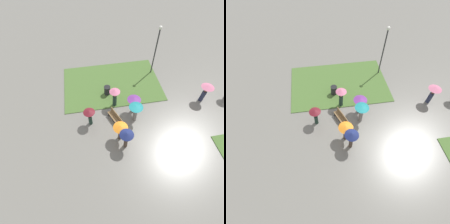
{
  "view_description": "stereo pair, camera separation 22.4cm",
  "coord_description": "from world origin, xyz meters",
  "views": [
    {
      "loc": [
        7.44,
        -2.92,
        12.36
      ],
      "look_at": [
        -1.31,
        -1.39,
        0.61
      ],
      "focal_mm": 28.0,
      "sensor_mm": 36.0,
      "label": 1
    },
    {
      "loc": [
        7.47,
        -2.7,
        12.36
      ],
      "look_at": [
        -1.31,
        -1.39,
        0.61
      ],
      "focal_mm": 28.0,
      "sensor_mm": 36.0,
      "label": 2
    }
  ],
  "objects": [
    {
      "name": "lone_walker_far_path",
      "position": [
        -1.74,
        7.07,
        1.32
      ],
      "size": [
        1.1,
        1.1,
        1.89
      ],
      "rotation": [
        0.0,
        0.0,
        5.33
      ],
      "color": "#282D47",
      "rests_on": "ground_plane"
    },
    {
      "name": "ground_plane",
      "position": [
        0.0,
        0.0,
        0.0
      ],
      "size": [
        90.0,
        90.0,
        0.0
      ],
      "primitive_type": "plane",
      "color": "slate"
    },
    {
      "name": "crowd_person_orange",
      "position": [
        0.87,
        -1.14,
        1.31
      ],
      "size": [
        1.11,
        1.11,
        1.72
      ],
      "rotation": [
        0.0,
        0.0,
        2.95
      ],
      "color": "#47382D",
      "rests_on": "ground_plane"
    },
    {
      "name": "crowd_person_teal",
      "position": [
        -0.62,
        0.4,
        1.44
      ],
      "size": [
        1.13,
        1.13,
        1.96
      ],
      "rotation": [
        0.0,
        0.0,
        5.32
      ],
      "color": "slate",
      "rests_on": "ground_plane"
    },
    {
      "name": "lawn_patch_near",
      "position": [
        -5.3,
        -0.7,
        0.03
      ],
      "size": [
        6.17,
        9.5,
        0.06
      ],
      "color": "#4C7033",
      "rests_on": "ground_plane"
    },
    {
      "name": "lamp_post",
      "position": [
        -6.32,
        3.69,
        3.16
      ],
      "size": [
        0.32,
        0.32,
        5.01
      ],
      "color": "#2D2D30",
      "rests_on": "ground_plane"
    },
    {
      "name": "crowd_person_navy",
      "position": [
        1.64,
        -0.86,
        1.47
      ],
      "size": [
        1.03,
        1.03,
        1.93
      ],
      "rotation": [
        0.0,
        0.0,
        3.07
      ],
      "color": "#47382D",
      "rests_on": "ground_plane"
    },
    {
      "name": "crowd_person_purple",
      "position": [
        -1.56,
        0.5,
        1.37
      ],
      "size": [
        1.13,
        1.13,
        1.78
      ],
      "rotation": [
        0.0,
        0.0,
        3.76
      ],
      "color": "slate",
      "rests_on": "ground_plane"
    },
    {
      "name": "crowd_person_pink",
      "position": [
        -2.51,
        -0.94,
        1.35
      ],
      "size": [
        0.93,
        0.93,
        1.99
      ],
      "rotation": [
        0.0,
        0.0,
        1.92
      ],
      "color": "#1E3328",
      "rests_on": "ground_plane"
    },
    {
      "name": "trash_bin",
      "position": [
        -4.0,
        -1.39,
        0.47
      ],
      "size": [
        0.6,
        0.6,
        0.93
      ],
      "color": "#232326",
      "rests_on": "ground_plane"
    },
    {
      "name": "park_bench",
      "position": [
        -0.74,
        -1.15,
        0.47
      ],
      "size": [
        1.87,
        1.08,
        0.9
      ],
      "rotation": [
        0.0,
        0.0,
        0.39
      ],
      "color": "brown",
      "rests_on": "ground_plane"
    },
    {
      "name": "crowd_person_maroon",
      "position": [
        -0.91,
        -3.27,
        1.22
      ],
      "size": [
        0.93,
        0.93,
        1.72
      ],
      "rotation": [
        0.0,
        0.0,
        3.84
      ],
      "color": "#1E3328",
      "rests_on": "ground_plane"
    }
  ]
}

